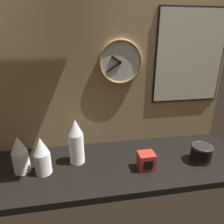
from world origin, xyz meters
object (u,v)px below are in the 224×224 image
(wall_clock, at_px, (120,62))
(menu_board, at_px, (190,57))
(cup_stack_far_left, at_px, (20,154))
(napkin_dispenser, at_px, (146,161))
(cup_stack_center_left, at_px, (76,141))
(bowl_stack_far_right, at_px, (201,153))
(cup_stack_left, at_px, (42,156))

(wall_clock, distance_m, menu_board, 0.48)
(cup_stack_far_left, xyz_separation_m, napkin_dispenser, (0.71, -0.10, -0.06))
(cup_stack_center_left, relative_size, bowl_stack_far_right, 2.18)
(cup_stack_far_left, xyz_separation_m, bowl_stack_far_right, (1.08, -0.08, -0.05))
(cup_stack_center_left, bearing_deg, cup_stack_left, -158.16)
(cup_stack_far_left, relative_size, wall_clock, 0.78)
(cup_stack_center_left, height_order, napkin_dispenser, cup_stack_center_left)
(cup_stack_far_left, xyz_separation_m, wall_clock, (0.62, 0.23, 0.47))
(cup_stack_center_left, xyz_separation_m, bowl_stack_far_right, (0.76, -0.12, -0.09))
(bowl_stack_far_right, height_order, wall_clock, wall_clock)
(cup_stack_left, bearing_deg, cup_stack_far_left, 162.68)
(bowl_stack_far_right, bearing_deg, wall_clock, 145.58)
(cup_stack_far_left, relative_size, menu_board, 0.36)
(menu_board, bearing_deg, bowl_stack_far_right, -94.28)
(cup_stack_far_left, bearing_deg, cup_stack_left, -17.32)
(cup_stack_left, distance_m, menu_board, 1.13)
(cup_stack_far_left, xyz_separation_m, menu_board, (1.10, 0.24, 0.49))
(cup_stack_center_left, relative_size, napkin_dispenser, 2.83)
(cup_stack_far_left, distance_m, bowl_stack_far_right, 1.08)
(cup_stack_left, distance_m, wall_clock, 0.73)
(menu_board, relative_size, napkin_dispenser, 6.13)
(cup_stack_center_left, distance_m, wall_clock, 0.57)
(wall_clock, bearing_deg, cup_stack_left, -151.53)
(cup_stack_left, height_order, bowl_stack_far_right, cup_stack_left)
(bowl_stack_far_right, bearing_deg, cup_stack_left, 177.42)
(wall_clock, distance_m, napkin_dispenser, 0.63)
(menu_board, bearing_deg, cup_stack_center_left, -165.59)
(napkin_dispenser, bearing_deg, menu_board, 41.16)
(bowl_stack_far_right, distance_m, menu_board, 0.63)
(napkin_dispenser, bearing_deg, bowl_stack_far_right, 2.70)
(cup_stack_left, xyz_separation_m, cup_stack_far_left, (-0.12, 0.04, 0.00))
(cup_stack_left, height_order, menu_board, menu_board)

